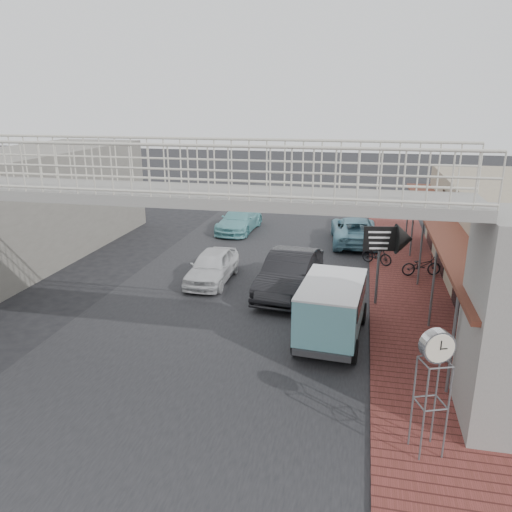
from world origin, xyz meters
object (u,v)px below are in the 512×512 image
at_px(arrow_sign, 401,240).
at_px(angkot_far, 239,220).
at_px(angkot_van, 333,302).
at_px(angkot_curb, 354,230).
at_px(motorcycle_near, 421,265).
at_px(white_hatchback, 212,266).
at_px(dark_sedan, 290,273).
at_px(street_clock, 436,352).
at_px(motorcycle_far, 377,255).

bearing_deg(arrow_sign, angkot_far, 121.27).
distance_m(angkot_far, angkot_van, 14.18).
xyz_separation_m(angkot_curb, motorcycle_near, (2.93, -4.90, -0.16)).
height_order(white_hatchback, dark_sedan, dark_sedan).
relative_size(angkot_van, street_clock, 1.48).
relative_size(white_hatchback, angkot_curb, 0.77).
height_order(white_hatchback, street_clock, street_clock).
height_order(white_hatchback, motorcycle_far, white_hatchback).
bearing_deg(angkot_far, dark_sedan, -61.44).
height_order(white_hatchback, motorcycle_near, white_hatchback).
xyz_separation_m(angkot_van, street_clock, (2.33, -5.01, 1.18)).
height_order(angkot_curb, angkot_van, angkot_van).
distance_m(angkot_van, arrow_sign, 4.03).
bearing_deg(angkot_far, motorcycle_near, -29.58).
bearing_deg(arrow_sign, angkot_van, -133.58).
height_order(motorcycle_near, motorcycle_far, motorcycle_far).
height_order(motorcycle_near, street_clock, street_clock).
bearing_deg(angkot_far, angkot_van, -60.94).
bearing_deg(white_hatchback, angkot_curb, 52.19).
distance_m(dark_sedan, angkot_van, 4.17).
xyz_separation_m(angkot_far, arrow_sign, (8.29, -9.60, 1.87)).
relative_size(angkot_curb, angkot_van, 1.21).
relative_size(white_hatchback, arrow_sign, 1.30).
height_order(angkot_far, motorcycle_far, angkot_far).
relative_size(motorcycle_near, street_clock, 0.59).
bearing_deg(street_clock, motorcycle_near, 64.22).
height_order(motorcycle_near, arrow_sign, arrow_sign).
bearing_deg(angkot_van, street_clock, -60.52).
distance_m(white_hatchback, motorcycle_far, 7.57).
relative_size(white_hatchback, motorcycle_far, 2.65).
height_order(dark_sedan, street_clock, street_clock).
xyz_separation_m(white_hatchback, arrow_sign, (7.36, -1.15, 1.86)).
height_order(angkot_far, street_clock, street_clock).
bearing_deg(arrow_sign, white_hatchback, 161.55).
bearing_deg(arrow_sign, motorcycle_far, 88.25).
xyz_separation_m(dark_sedan, angkot_van, (1.88, -3.70, 0.45)).
bearing_deg(arrow_sign, street_clock, -98.22).
relative_size(dark_sedan, angkot_curb, 0.98).
relative_size(dark_sedan, motorcycle_far, 3.35).
bearing_deg(arrow_sign, angkot_curb, 92.17).
distance_m(angkot_curb, motorcycle_far, 3.89).
height_order(dark_sedan, angkot_curb, dark_sedan).
xyz_separation_m(angkot_van, motorcycle_far, (1.51, 7.80, -0.72)).
height_order(angkot_van, motorcycle_far, angkot_van).
xyz_separation_m(white_hatchback, motorcycle_far, (6.72, 3.48, -0.12)).
xyz_separation_m(white_hatchback, motorcycle_near, (8.55, 2.30, -0.13)).
height_order(white_hatchback, angkot_curb, angkot_curb).
relative_size(angkot_far, motorcycle_far, 3.09).
distance_m(angkot_far, motorcycle_far, 9.13).
xyz_separation_m(angkot_far, motorcycle_near, (9.48, -6.14, -0.12)).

